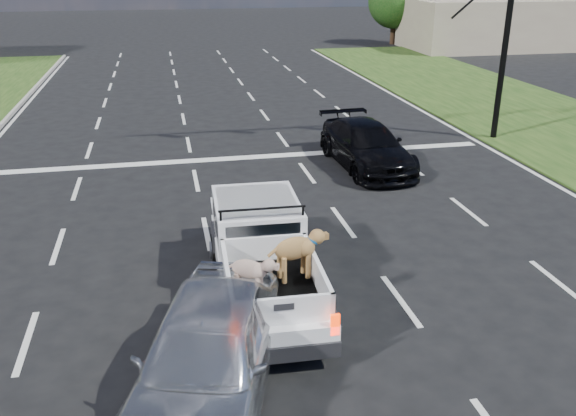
% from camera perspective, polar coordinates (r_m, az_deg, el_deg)
% --- Properties ---
extents(ground, '(160.00, 160.00, 0.00)m').
position_cam_1_polar(ground, '(11.91, 2.53, -9.52)').
color(ground, black).
rests_on(ground, ground).
extents(road_markings, '(17.75, 60.00, 0.01)m').
position_cam_1_polar(road_markings, '(17.71, -2.65, 1.48)').
color(road_markings, silver).
rests_on(road_markings, ground).
extents(traffic_signal, '(9.11, 0.31, 7.00)m').
position_cam_1_polar(traffic_signal, '(22.58, 14.59, 17.61)').
color(traffic_signal, black).
rests_on(traffic_signal, ground).
extents(building_right, '(12.00, 7.00, 3.60)m').
position_cam_1_polar(building_right, '(50.43, 18.19, 16.03)').
color(building_right, tan).
rests_on(building_right, ground).
extents(tree_far_d, '(4.20, 4.20, 5.40)m').
position_cam_1_polar(tree_far_d, '(51.37, 9.97, 18.52)').
color(tree_far_d, '#332114').
rests_on(tree_far_d, ground).
extents(tree_far_e, '(4.20, 4.20, 5.40)m').
position_cam_1_polar(tree_far_e, '(54.78, 18.20, 18.00)').
color(tree_far_e, '#332114').
rests_on(tree_far_e, ground).
extents(pickup_truck, '(2.06, 5.06, 1.88)m').
position_cam_1_polar(pickup_truck, '(12.03, -2.31, -4.41)').
color(pickup_truck, black).
rests_on(pickup_truck, ground).
extents(silver_sedan, '(3.27, 5.14, 1.63)m').
position_cam_1_polar(silver_sedan, '(9.40, -7.53, -13.38)').
color(silver_sedan, silver).
rests_on(silver_sedan, ground).
extents(black_coupe, '(2.25, 5.00, 1.42)m').
position_cam_1_polar(black_coupe, '(19.94, 7.33, 5.84)').
color(black_coupe, black).
rests_on(black_coupe, ground).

